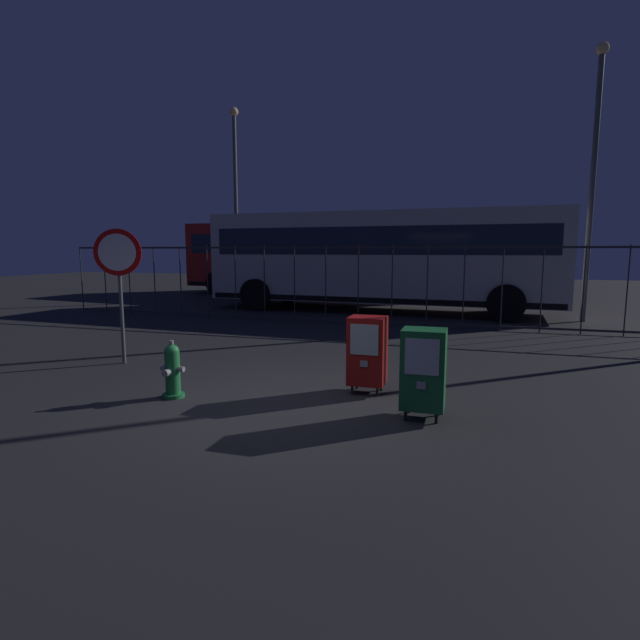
{
  "coord_description": "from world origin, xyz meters",
  "views": [
    {
      "loc": [
        2.38,
        -5.54,
        1.89
      ],
      "look_at": [
        0.3,
        1.2,
        0.9
      ],
      "focal_mm": 28.13,
      "sensor_mm": 36.0,
      "label": 1
    }
  ],
  "objects_px": {
    "newspaper_box_secondary": "(367,350)",
    "street_light_far_left": "(594,164)",
    "fire_hydrant": "(172,371)",
    "stop_sign": "(119,268)",
    "bus_far": "(308,254)",
    "street_light_near_left": "(236,191)",
    "newspaper_box_primary": "(423,369)",
    "bus_near": "(381,256)"
  },
  "relations": [
    {
      "from": "street_light_far_left",
      "to": "stop_sign",
      "type": "bearing_deg",
      "value": -137.11
    },
    {
      "from": "newspaper_box_secondary",
      "to": "street_light_near_left",
      "type": "distance_m",
      "value": 13.65
    },
    {
      "from": "bus_near",
      "to": "street_light_near_left",
      "type": "xyz_separation_m",
      "value": [
        -5.86,
        1.98,
        2.37
      ]
    },
    {
      "from": "fire_hydrant",
      "to": "stop_sign",
      "type": "xyz_separation_m",
      "value": [
        -1.92,
        1.46,
        1.25
      ]
    },
    {
      "from": "street_light_far_left",
      "to": "street_light_near_left",
      "type": "bearing_deg",
      "value": 166.76
    },
    {
      "from": "bus_far",
      "to": "street_light_near_left",
      "type": "height_order",
      "value": "street_light_near_left"
    },
    {
      "from": "newspaper_box_primary",
      "to": "newspaper_box_secondary",
      "type": "height_order",
      "value": "same"
    },
    {
      "from": "newspaper_box_secondary",
      "to": "stop_sign",
      "type": "height_order",
      "value": "stop_sign"
    },
    {
      "from": "stop_sign",
      "to": "bus_near",
      "type": "distance_m",
      "value": 8.94
    },
    {
      "from": "newspaper_box_primary",
      "to": "street_light_near_left",
      "type": "bearing_deg",
      "value": 124.59
    },
    {
      "from": "fire_hydrant",
      "to": "bus_far",
      "type": "relative_size",
      "value": 0.07
    },
    {
      "from": "newspaper_box_secondary",
      "to": "street_light_far_left",
      "type": "height_order",
      "value": "street_light_far_left"
    },
    {
      "from": "fire_hydrant",
      "to": "bus_near",
      "type": "bearing_deg",
      "value": 84.96
    },
    {
      "from": "newspaper_box_primary",
      "to": "bus_near",
      "type": "distance_m",
      "value": 10.15
    },
    {
      "from": "stop_sign",
      "to": "newspaper_box_primary",
      "type": "bearing_deg",
      "value": -14.72
    },
    {
      "from": "stop_sign",
      "to": "bus_far",
      "type": "height_order",
      "value": "bus_far"
    },
    {
      "from": "newspaper_box_secondary",
      "to": "street_light_far_left",
      "type": "relative_size",
      "value": 0.15
    },
    {
      "from": "newspaper_box_primary",
      "to": "bus_near",
      "type": "relative_size",
      "value": 0.1
    },
    {
      "from": "newspaper_box_primary",
      "to": "street_light_far_left",
      "type": "distance_m",
      "value": 10.3
    },
    {
      "from": "newspaper_box_primary",
      "to": "bus_far",
      "type": "height_order",
      "value": "bus_far"
    },
    {
      "from": "newspaper_box_secondary",
      "to": "stop_sign",
      "type": "distance_m",
      "value": 4.41
    },
    {
      "from": "newspaper_box_primary",
      "to": "stop_sign",
      "type": "distance_m",
      "value": 5.34
    },
    {
      "from": "stop_sign",
      "to": "street_light_far_left",
      "type": "height_order",
      "value": "street_light_far_left"
    },
    {
      "from": "fire_hydrant",
      "to": "bus_far",
      "type": "height_order",
      "value": "bus_far"
    },
    {
      "from": "fire_hydrant",
      "to": "newspaper_box_secondary",
      "type": "bearing_deg",
      "value": 22.26
    },
    {
      "from": "fire_hydrant",
      "to": "street_light_far_left",
      "type": "bearing_deg",
      "value": 55.04
    },
    {
      "from": "bus_far",
      "to": "street_light_far_left",
      "type": "xyz_separation_m",
      "value": [
        9.4,
        -5.12,
        2.35
      ]
    },
    {
      "from": "stop_sign",
      "to": "bus_far",
      "type": "relative_size",
      "value": 0.21
    },
    {
      "from": "bus_far",
      "to": "street_light_far_left",
      "type": "relative_size",
      "value": 1.53
    },
    {
      "from": "stop_sign",
      "to": "bus_far",
      "type": "distance_m",
      "value": 12.93
    },
    {
      "from": "street_light_near_left",
      "to": "bus_near",
      "type": "bearing_deg",
      "value": -18.65
    },
    {
      "from": "fire_hydrant",
      "to": "street_light_near_left",
      "type": "height_order",
      "value": "street_light_near_left"
    },
    {
      "from": "fire_hydrant",
      "to": "street_light_near_left",
      "type": "bearing_deg",
      "value": 112.67
    },
    {
      "from": "newspaper_box_secondary",
      "to": "bus_far",
      "type": "relative_size",
      "value": 0.1
    },
    {
      "from": "fire_hydrant",
      "to": "newspaper_box_primary",
      "type": "distance_m",
      "value": 3.17
    },
    {
      "from": "bus_near",
      "to": "street_light_far_left",
      "type": "bearing_deg",
      "value": -4.28
    },
    {
      "from": "stop_sign",
      "to": "street_light_far_left",
      "type": "relative_size",
      "value": 0.32
    },
    {
      "from": "fire_hydrant",
      "to": "bus_far",
      "type": "bearing_deg",
      "value": 101.61
    },
    {
      "from": "fire_hydrant",
      "to": "newspaper_box_secondary",
      "type": "distance_m",
      "value": 2.54
    },
    {
      "from": "bus_far",
      "to": "stop_sign",
      "type": "bearing_deg",
      "value": -78.91
    },
    {
      "from": "fire_hydrant",
      "to": "newspaper_box_primary",
      "type": "height_order",
      "value": "newspaper_box_primary"
    },
    {
      "from": "newspaper_box_primary",
      "to": "fire_hydrant",
      "type": "bearing_deg",
      "value": -177.74
    }
  ]
}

